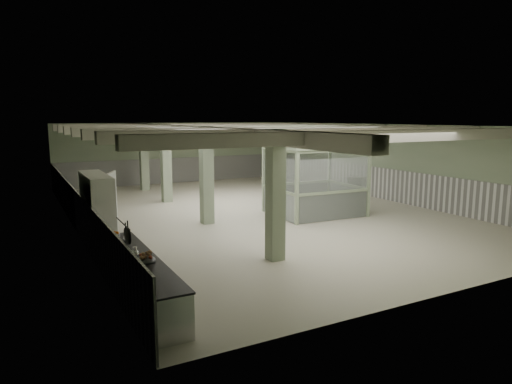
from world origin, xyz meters
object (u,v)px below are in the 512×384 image
walkin_cooler (98,211)px  filing_cabinet (357,194)px  guard_booth (315,168)px  prep_counter (138,278)px

walkin_cooler → filing_cabinet: (10.61, 0.77, -0.44)m
guard_booth → prep_counter: bearing=-144.4°
guard_booth → filing_cabinet: bearing=-5.3°
prep_counter → guard_booth: bearing=32.7°
prep_counter → filing_cabinet: bearing=26.3°
prep_counter → walkin_cooler: (-0.08, 4.44, 0.70)m
walkin_cooler → guard_booth: (8.62, 1.05, 0.73)m
walkin_cooler → guard_booth: 8.72m
prep_counter → filing_cabinet: size_ratio=3.37×
filing_cabinet → guard_booth: bearing=152.8°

